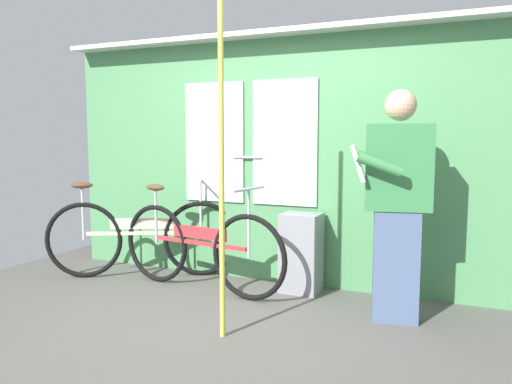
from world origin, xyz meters
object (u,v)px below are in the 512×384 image
passenger_reading_newspaper (396,201)px  handrail_pole (222,173)px  bicycle_leaning_behind (199,247)px  trash_bin_by_wall (301,253)px  bicycle_near_door (142,237)px

passenger_reading_newspaper → handrail_pole: (-0.99, -0.75, 0.22)m
bicycle_leaning_behind → passenger_reading_newspaper: passenger_reading_newspaper is taller
trash_bin_by_wall → bicycle_near_door: bearing=-173.7°
bicycle_leaning_behind → trash_bin_by_wall: 0.87m
bicycle_near_door → trash_bin_by_wall: size_ratio=2.40×
bicycle_near_door → bicycle_leaning_behind: (0.71, -0.15, -0.00)m
passenger_reading_newspaper → trash_bin_by_wall: 1.06m
bicycle_near_door → passenger_reading_newspaper: passenger_reading_newspaper is taller
passenger_reading_newspaper → handrail_pole: bearing=25.1°
passenger_reading_newspaper → bicycle_leaning_behind: bearing=-14.7°
handrail_pole → bicycle_leaning_behind: bearing=128.5°
passenger_reading_newspaper → handrail_pole: size_ratio=0.76×
bicycle_near_door → handrail_pole: (1.36, -0.98, 0.71)m
trash_bin_by_wall → passenger_reading_newspaper: bearing=-25.3°
bicycle_leaning_behind → bicycle_near_door: bearing=176.0°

